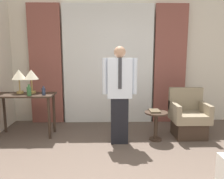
{
  "coord_description": "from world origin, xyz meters",
  "views": [
    {
      "loc": [
        -0.01,
        -1.72,
        1.53
      ],
      "look_at": [
        0.06,
        1.73,
        0.96
      ],
      "focal_mm": 35.0,
      "sensor_mm": 36.0,
      "label": 1
    }
  ],
  "objects_px": {
    "bottle_near_edge": "(29,91)",
    "bottle_by_lamp": "(44,91)",
    "book": "(155,111)",
    "table_lamp_right": "(31,75)",
    "side_table": "(156,121)",
    "desk": "(25,102)",
    "armchair": "(188,118)",
    "table_lamp_left": "(19,75)",
    "person": "(120,92)"
  },
  "relations": [
    {
      "from": "desk",
      "to": "person",
      "type": "xyz_separation_m",
      "value": [
        1.74,
        -0.38,
        0.25
      ]
    },
    {
      "from": "side_table",
      "to": "book",
      "type": "distance_m",
      "value": 0.18
    },
    {
      "from": "table_lamp_left",
      "to": "side_table",
      "type": "relative_size",
      "value": 0.86
    },
    {
      "from": "table_lamp_left",
      "to": "table_lamp_right",
      "type": "bearing_deg",
      "value": 0.0
    },
    {
      "from": "table_lamp_right",
      "to": "book",
      "type": "height_order",
      "value": "table_lamp_right"
    },
    {
      "from": "bottle_near_edge",
      "to": "armchair",
      "type": "distance_m",
      "value": 2.95
    },
    {
      "from": "table_lamp_right",
      "to": "book",
      "type": "xyz_separation_m",
      "value": [
        2.25,
        -0.35,
        -0.6
      ]
    },
    {
      "from": "table_lamp_left",
      "to": "bottle_near_edge",
      "type": "relative_size",
      "value": 2.19
    },
    {
      "from": "person",
      "to": "book",
      "type": "xyz_separation_m",
      "value": [
        0.63,
        0.12,
        -0.37
      ]
    },
    {
      "from": "bottle_near_edge",
      "to": "armchair",
      "type": "bearing_deg",
      "value": 1.5
    },
    {
      "from": "bottle_by_lamp",
      "to": "side_table",
      "type": "relative_size",
      "value": 0.32
    },
    {
      "from": "bottle_by_lamp",
      "to": "book",
      "type": "distance_m",
      "value": 2.02
    },
    {
      "from": "bottle_by_lamp",
      "to": "book",
      "type": "bearing_deg",
      "value": -4.84
    },
    {
      "from": "table_lamp_left",
      "to": "table_lamp_right",
      "type": "distance_m",
      "value": 0.23
    },
    {
      "from": "bottle_near_edge",
      "to": "book",
      "type": "distance_m",
      "value": 2.25
    },
    {
      "from": "person",
      "to": "armchair",
      "type": "height_order",
      "value": "person"
    },
    {
      "from": "table_lamp_left",
      "to": "person",
      "type": "height_order",
      "value": "person"
    },
    {
      "from": "table_lamp_right",
      "to": "armchair",
      "type": "distance_m",
      "value": 3.04
    },
    {
      "from": "person",
      "to": "book",
      "type": "relative_size",
      "value": 6.87
    },
    {
      "from": "table_lamp_left",
      "to": "desk",
      "type": "bearing_deg",
      "value": -37.58
    },
    {
      "from": "book",
      "to": "person",
      "type": "bearing_deg",
      "value": -169.01
    },
    {
      "from": "bottle_near_edge",
      "to": "person",
      "type": "height_order",
      "value": "person"
    },
    {
      "from": "table_lamp_right",
      "to": "bottle_near_edge",
      "type": "bearing_deg",
      "value": -83.03
    },
    {
      "from": "desk",
      "to": "bottle_near_edge",
      "type": "distance_m",
      "value": 0.32
    },
    {
      "from": "desk",
      "to": "table_lamp_right",
      "type": "bearing_deg",
      "value": 37.58
    },
    {
      "from": "bottle_near_edge",
      "to": "person",
      "type": "bearing_deg",
      "value": -7.97
    },
    {
      "from": "book",
      "to": "desk",
      "type": "bearing_deg",
      "value": 173.67
    },
    {
      "from": "table_lamp_left",
      "to": "table_lamp_right",
      "type": "height_order",
      "value": "same"
    },
    {
      "from": "table_lamp_right",
      "to": "book",
      "type": "distance_m",
      "value": 2.36
    },
    {
      "from": "table_lamp_right",
      "to": "side_table",
      "type": "bearing_deg",
      "value": -9.09
    },
    {
      "from": "desk",
      "to": "book",
      "type": "height_order",
      "value": "desk"
    },
    {
      "from": "bottle_near_edge",
      "to": "armchair",
      "type": "relative_size",
      "value": 0.23
    },
    {
      "from": "desk",
      "to": "book",
      "type": "relative_size",
      "value": 4.5
    },
    {
      "from": "desk",
      "to": "bottle_near_edge",
      "type": "height_order",
      "value": "bottle_near_edge"
    },
    {
      "from": "desk",
      "to": "armchair",
      "type": "distance_m",
      "value": 3.06
    },
    {
      "from": "armchair",
      "to": "side_table",
      "type": "relative_size",
      "value": 1.72
    },
    {
      "from": "bottle_by_lamp",
      "to": "table_lamp_right",
      "type": "bearing_deg",
      "value": 145.57
    },
    {
      "from": "table_lamp_left",
      "to": "side_table",
      "type": "bearing_deg",
      "value": -8.27
    },
    {
      "from": "bottle_near_edge",
      "to": "bottle_by_lamp",
      "type": "xyz_separation_m",
      "value": [
        0.24,
        0.07,
        -0.02
      ]
    },
    {
      "from": "table_lamp_left",
      "to": "table_lamp_right",
      "type": "xyz_separation_m",
      "value": [
        0.23,
        0.0,
        0.0
      ]
    },
    {
      "from": "desk",
      "to": "book",
      "type": "bearing_deg",
      "value": -6.33
    },
    {
      "from": "bottle_near_edge",
      "to": "bottle_by_lamp",
      "type": "height_order",
      "value": "bottle_near_edge"
    },
    {
      "from": "table_lamp_right",
      "to": "bottle_near_edge",
      "type": "distance_m",
      "value": 0.36
    },
    {
      "from": "table_lamp_right",
      "to": "bottle_by_lamp",
      "type": "relative_size",
      "value": 2.73
    },
    {
      "from": "desk",
      "to": "armchair",
      "type": "height_order",
      "value": "armchair"
    },
    {
      "from": "desk",
      "to": "table_lamp_right",
      "type": "height_order",
      "value": "table_lamp_right"
    },
    {
      "from": "side_table",
      "to": "bottle_near_edge",
      "type": "bearing_deg",
      "value": 177.09
    },
    {
      "from": "armchair",
      "to": "bottle_by_lamp",
      "type": "bearing_deg",
      "value": -179.82
    },
    {
      "from": "table_lamp_right",
      "to": "person",
      "type": "bearing_deg",
      "value": -16.26
    },
    {
      "from": "table_lamp_left",
      "to": "bottle_by_lamp",
      "type": "height_order",
      "value": "table_lamp_left"
    }
  ]
}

